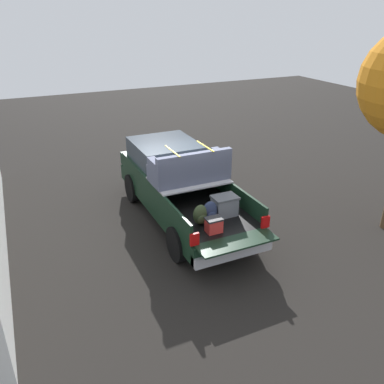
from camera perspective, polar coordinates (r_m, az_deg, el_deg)
The scene contains 2 objects.
ground_plane at distance 11.23m, azimuth -1.29°, elevation -3.94°, with size 40.00×40.00×0.00m, color black.
pickup_truck at distance 11.11m, azimuth -2.11°, elevation 1.36°, with size 6.05×2.06×2.23m.
Camera 1 is at (-9.04, 3.92, 5.38)m, focal length 37.34 mm.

